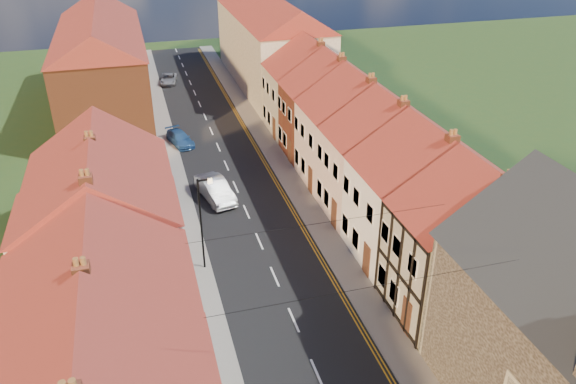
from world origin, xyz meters
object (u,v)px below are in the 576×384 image
Objects in this scene: car_distant at (168,79)px; pedestrian_left at (202,341)px; lamppost at (202,219)px; car_mid at (215,190)px; car_far at (180,138)px.

car_distant is 45.92m from pedestrian_left.
lamppost is 7.87m from pedestrian_left.
pedestrian_left is at bearing -99.78° from lamppost.
car_mid is at bearing 84.84° from pedestrian_left.
car_distant is (0.71, 18.85, -0.03)m from car_far.
car_distant is (1.32, 38.47, -2.99)m from lamppost.
car_distant is at bearing 78.59° from car_mid.
car_far is 27.06m from pedestrian_left.
car_distant is (-0.69, 29.93, -0.24)m from car_mid.
lamppost is 1.52× the size of car_distant.
lamppost is at bearing -82.20° from car_distant.
car_mid is 2.49× the size of pedestrian_left.
car_mid is (2.01, 8.55, -2.75)m from lamppost.
lamppost is at bearing 86.70° from pedestrian_left.
pedestrian_left is at bearing -108.88° from car_far.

